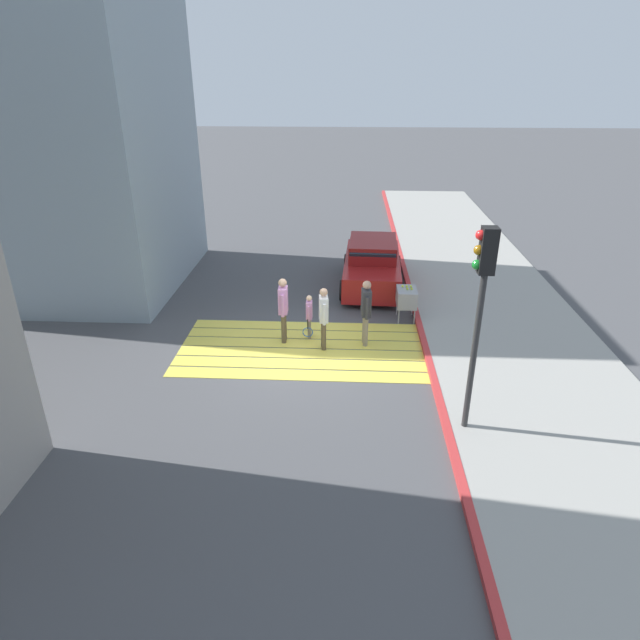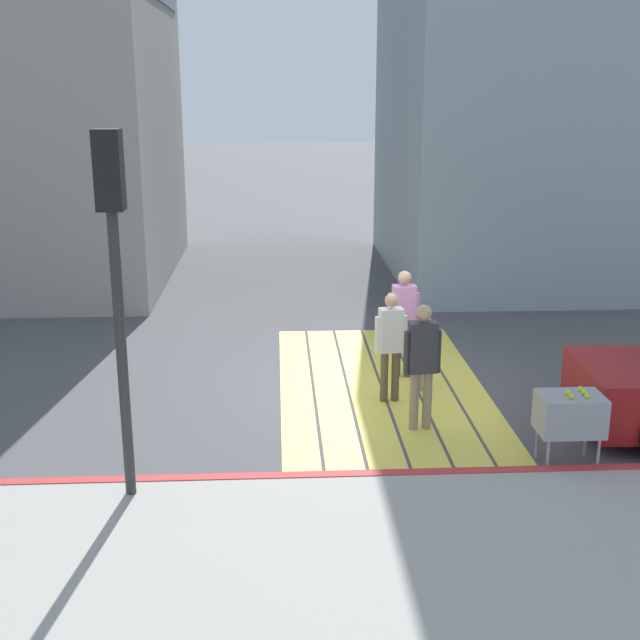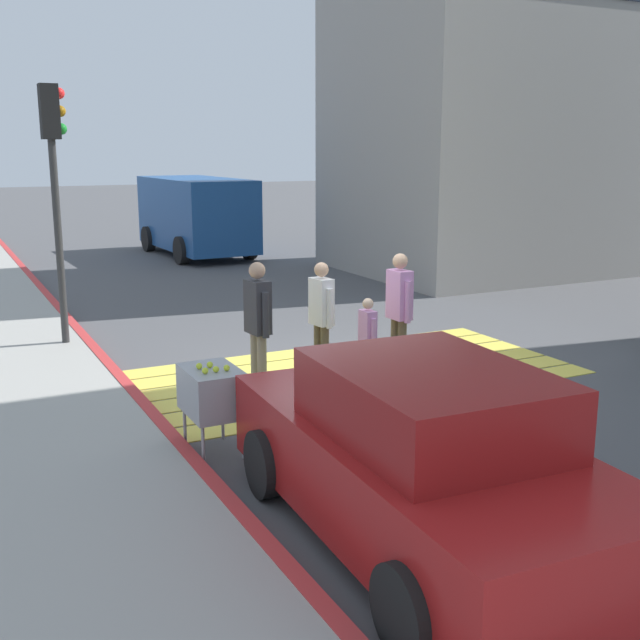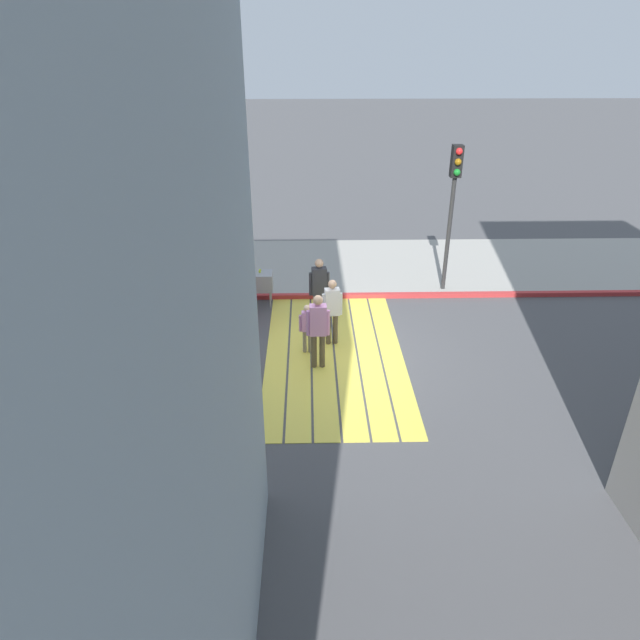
# 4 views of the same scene
# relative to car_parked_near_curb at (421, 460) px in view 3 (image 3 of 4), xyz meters

# --- Properties ---
(ground_plane) EXTENTS (120.00, 120.00, 0.00)m
(ground_plane) POSITION_rel_car_parked_near_curb_xyz_m (2.00, 4.68, -0.73)
(ground_plane) COLOR #4C4C4F
(crosswalk_stripes) EXTENTS (6.40, 3.25, 0.01)m
(crosswalk_stripes) POSITION_rel_car_parked_near_curb_xyz_m (2.00, 4.68, -0.73)
(crosswalk_stripes) COLOR #EAD64C
(crosswalk_stripes) RESTS_ON ground
(curb_painted) EXTENTS (0.16, 40.00, 0.13)m
(curb_painted) POSITION_rel_car_parked_near_curb_xyz_m (-1.25, 4.68, -0.67)
(curb_painted) COLOR #BC3333
(curb_painted) RESTS_ON ground
(building_far_north) EXTENTS (8.00, 6.03, 12.65)m
(building_far_north) POSITION_rel_car_parked_near_curb_xyz_m (10.50, 12.03, 5.59)
(building_far_north) COLOR gray
(building_far_north) RESTS_ON ground
(car_parked_near_curb) EXTENTS (2.13, 4.38, 1.57)m
(car_parked_near_curb) POSITION_rel_car_parked_near_curb_xyz_m (0.00, 0.00, 0.00)
(car_parked_near_curb) COLOR maroon
(car_parked_near_curb) RESTS_ON ground
(van_down_street) EXTENTS (2.49, 5.27, 2.35)m
(van_down_street) POSITION_rel_car_parked_near_curb_xyz_m (3.96, 18.13, 0.54)
(van_down_street) COLOR #1E4C8C
(van_down_street) RESTS_ON ground
(traffic_light_corner) EXTENTS (0.39, 0.28, 4.24)m
(traffic_light_corner) POSITION_rel_car_parked_near_curb_xyz_m (-1.58, 8.06, 2.30)
(traffic_light_corner) COLOR #2D2D2D
(traffic_light_corner) RESTS_ON ground
(tennis_ball_cart) EXTENTS (0.56, 0.80, 1.02)m
(tennis_ball_cart) POSITION_rel_car_parked_near_curb_xyz_m (-0.90, 2.68, -0.04)
(tennis_ball_cart) COLOR #99999E
(tennis_ball_cart) RESTS_ON ground
(pedestrian_adult_lead) EXTENTS (0.27, 0.53, 1.81)m
(pedestrian_adult_lead) POSITION_rel_car_parked_near_curb_xyz_m (0.33, 4.35, 0.32)
(pedestrian_adult_lead) COLOR gray
(pedestrian_adult_lead) RESTS_ON ground
(pedestrian_adult_trailing) EXTENTS (0.26, 0.50, 1.70)m
(pedestrian_adult_trailing) POSITION_rel_car_parked_near_curb_xyz_m (1.42, 4.64, 0.26)
(pedestrian_adult_trailing) COLOR brown
(pedestrian_adult_trailing) RESTS_ON ground
(pedestrian_adult_side) EXTENTS (0.24, 0.53, 1.80)m
(pedestrian_adult_side) POSITION_rel_car_parked_near_curb_xyz_m (2.50, 4.28, 0.32)
(pedestrian_adult_side) COLOR brown
(pedestrian_adult_side) RESTS_ON ground
(pedestrian_child_with_racket) EXTENTS (0.28, 0.38, 1.25)m
(pedestrian_child_with_racket) POSITION_rel_car_parked_near_curb_xyz_m (1.84, 4.05, -0.03)
(pedestrian_child_with_racket) COLOR gray
(pedestrian_child_with_racket) RESTS_ON ground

